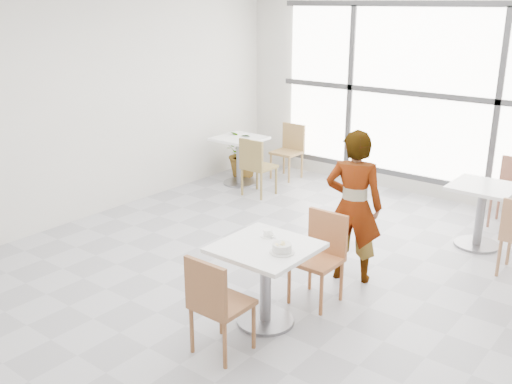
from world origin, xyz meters
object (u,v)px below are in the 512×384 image
Objects in this scene: oatmeal_bowl at (282,248)px; chair_near at (215,300)px; bg_chair_left_far at (290,147)px; plant_left at (245,153)px; coffee_cup at (268,234)px; bg_table_right at (481,207)px; main_table at (266,269)px; chair_far at (321,251)px; person at (354,207)px; bg_chair_left_near at (256,163)px; bg_table_left at (240,154)px.

chair_near is at bearing -108.35° from oatmeal_bowl.
bg_chair_left_far reaches higher than plant_left.
coffee_cup is 0.20× the size of plant_left.
chair_near is 5.11m from bg_chair_left_far.
bg_table_right is 3.49m from bg_chair_left_far.
chair_near is (-0.00, -0.65, -0.02)m from main_table.
chair_near is 5.47× the size of coffee_cup.
oatmeal_bowl is at bearing -108.35° from chair_near.
bg_table_right is (0.77, 2.24, -0.01)m from chair_far.
chair_near is 1.92m from person.
oatmeal_bowl is at bearing 70.42° from person.
person is 2.11× the size of bg_table_right.
person is (0.01, 0.57, 0.29)m from chair_far.
coffee_cup is 0.10× the size of person.
bg_table_right is (0.76, 1.67, -0.31)m from person.
coffee_cup is 0.18× the size of bg_chair_left_far.
coffee_cup is 3.37m from bg_chair_left_near.
oatmeal_bowl reaches higher than bg_table_left.
plant_left is (-3.24, 3.45, -0.40)m from oatmeal_bowl.
main_table is at bearing -90.44° from chair_near.
oatmeal_bowl is 0.28× the size of bg_table_left.
bg_chair_left_far is at bearing -66.10° from person.
oatmeal_bowl reaches higher than main_table.
main_table is at bearing 169.90° from oatmeal_bowl.
main_table is 3.56m from bg_chair_left_near.
plant_left is at bearing -55.46° from person.
bg_table_right is (0.72, 2.95, -0.31)m from oatmeal_bowl.
person is at bearing -34.11° from plant_left.
main_table is 4.57m from plant_left.
oatmeal_bowl is at bearing -103.63° from bg_table_right.
oatmeal_bowl is 1.28m from person.
bg_chair_left_near is at bearing -81.07° from bg_chair_left_far.
bg_chair_left_far reaches higher than bg_table_right.
plant_left is (-3.19, 2.74, -0.11)m from chair_far.
coffee_cup reaches higher than plant_left.
plant_left is (-3.04, 4.06, -0.11)m from chair_near.
chair_far and bg_chair_left_near have the same top height.
main_table is 1.28m from person.
chair_near is 1.16× the size of bg_table_right.
chair_far is 4.09m from bg_chair_left_far.
coffee_cup is (-0.25, -0.51, 0.28)m from chair_far.
bg_table_left is 0.66m from bg_chair_left_near.
bg_table_right is at bearing 76.37° from oatmeal_bowl.
coffee_cup is (-0.10, 0.82, 0.28)m from chair_near.
main_table is at bearing 61.36° from person.
chair_far is 0.55× the size of person.
main_table is 4.18m from bg_table_left.
main_table is 0.65m from chair_near.
coffee_cup is 4.36m from bg_chair_left_far.
chair_near is 1.00× the size of chair_far.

